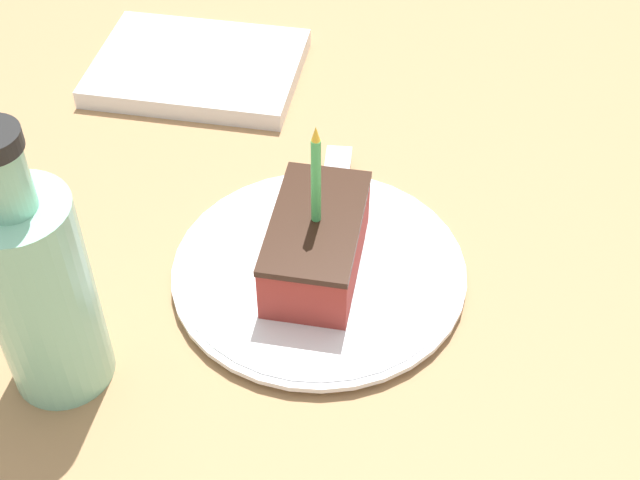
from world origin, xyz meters
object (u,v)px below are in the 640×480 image
(fork, at_px, (332,205))
(plate, at_px, (320,268))
(marble_board, at_px, (198,68))
(cake_slice, at_px, (317,241))
(bottle, at_px, (39,289))

(fork, bearing_deg, plate, -88.68)
(plate, xyz_separation_m, marble_board, (-0.18, 0.26, 0.00))
(cake_slice, distance_m, fork, 0.08)
(plate, bearing_deg, fork, 91.32)
(fork, distance_m, marble_board, 0.26)
(plate, height_order, cake_slice, cake_slice)
(cake_slice, relative_size, bottle, 0.64)
(fork, xyz_separation_m, marble_board, (-0.18, 0.19, -0.00))
(cake_slice, xyz_separation_m, bottle, (-0.17, -0.13, 0.05))
(plate, distance_m, bottle, 0.24)
(plate, distance_m, cake_slice, 0.03)
(marble_board, bearing_deg, bottle, -88.94)
(plate, relative_size, bottle, 1.07)
(fork, height_order, bottle, bottle)
(plate, bearing_deg, bottle, -142.27)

